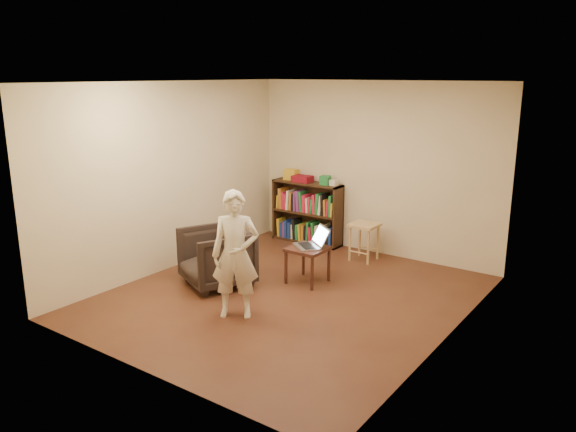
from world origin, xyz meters
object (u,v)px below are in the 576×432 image
Objects in this scene: stool at (364,231)px; person at (235,255)px; bookshelf at (307,216)px; armchair at (216,257)px; laptop at (312,242)px; side_table at (308,253)px.

stool is 0.38× the size of person.
bookshelf is 2.30m from armchair.
armchair reaches higher than stool.
bookshelf is 1.82m from laptop.
bookshelf reaches higher than stool.
stool is 1.02× the size of laptop.
laptop is 1.43m from person.
bookshelf is at bearing 123.58° from side_table.
laptop is 0.37× the size of person.
armchair is at bearing -140.49° from side_table.
stool is at bearing 82.22° from side_table.
stool is 1.20m from laptop.
bookshelf reaches higher than armchair.
person is (-0.08, -1.35, 0.33)m from side_table.
side_table is 1.39m from person.
person reaches higher than bookshelf.
bookshelf is 0.82× the size of person.
stool is 1.15× the size of side_table.
stool is (1.19, -0.29, 0.01)m from bookshelf.
armchair is at bearing -101.90° from laptop.
laptop is at bearing -97.01° from stool.
bookshelf is at bearing 162.44° from laptop.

